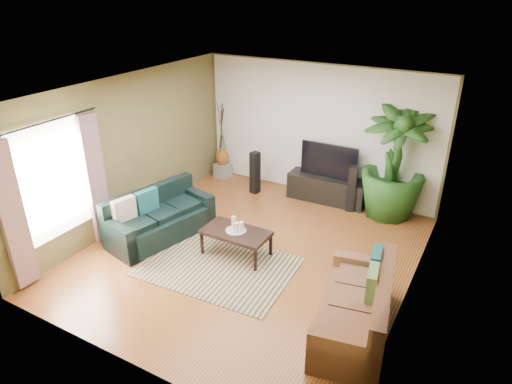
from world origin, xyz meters
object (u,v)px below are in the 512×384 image
Objects in this scene: speaker_right at (352,189)px; coffee_table at (236,243)px; speaker_left at (255,173)px; vase at (222,158)px; sofa_left at (160,215)px; television at (329,161)px; side_table at (155,202)px; potted_plant at (394,163)px; tv_stand at (327,189)px; pedestal at (223,170)px; sofa_right at (355,304)px.

coffee_table is at bearing -126.08° from speaker_right.
speaker_left reaches higher than vase.
sofa_left is 1.71× the size of coffee_table.
television is 2.07× the size of side_table.
potted_plant reaches higher than sofa_left.
tv_stand is 0.61m from television.
sofa_left is at bearing -146.03° from speaker_right.
speaker_right is 3.10m from vase.
vase is at bearing 171.20° from speaker_left.
speaker_right reaches higher than side_table.
tv_stand is 1.75× the size of speaker_left.
sofa_left is at bearing -91.63° from speaker_left.
vase is at bearing 178.40° from tv_stand.
sofa_left is 4.56× the size of vase.
side_table is (-0.09, -2.21, 0.12)m from pedestal.
coffee_table is at bearing -103.50° from tv_stand.
coffee_table is at bearing -124.45° from potted_plant.
sofa_right is (3.69, -0.64, 0.00)m from sofa_left.
potted_plant is 3.89m from pedestal.
sofa_right is at bearing -63.67° from television.
vase is (-3.09, 0.17, -0.00)m from speaker_right.
vase reaches higher than tv_stand.
speaker_left is at bearing -19.41° from vase.
speaker_right is 1.66× the size of side_table.
potted_plant is at bearing 0.00° from television.
tv_stand is 1.53m from speaker_left.
sofa_left is 3.45m from television.
sofa_left is 2.00× the size of speaker_right.
tv_stand is 4.97× the size of pedestal.
coffee_table is 0.51× the size of potted_plant.
pedestal is at bearing -139.31° from sofa_right.
potted_plant is 3.83m from vase.
television reaches higher than tv_stand.
pedestal is (-2.53, 0.00, -0.71)m from television.
pedestal is at bearing 165.21° from speaker_right.
pedestal is (-1.05, 0.37, -0.29)m from speaker_left.
pedestal is at bearing 180.00° from television.
potted_plant is 4.52m from side_table.
speaker_right is (2.04, 0.20, 0.01)m from speaker_left.
side_table is at bearing -92.28° from pedestal.
sofa_right is 1.15× the size of tv_stand.
sofa_right reaches higher than vase.
side_table is at bearing -150.20° from potted_plant.
sofa_right is 3.84m from television.
tv_stand is 3.43m from side_table.
sofa_right is 3.44m from speaker_right.
tv_stand is at bearing 151.34° from speaker_right.
tv_stand is at bearing 0.00° from television.
television is 1.58m from speaker_left.
speaker_right is (-1.13, 3.25, 0.04)m from sofa_right.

